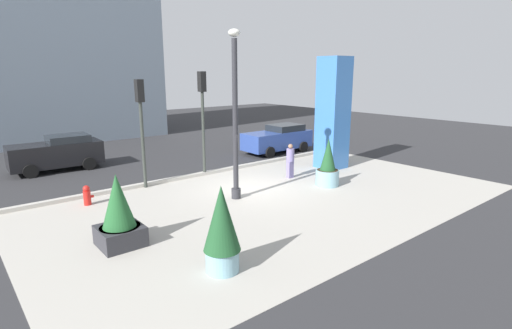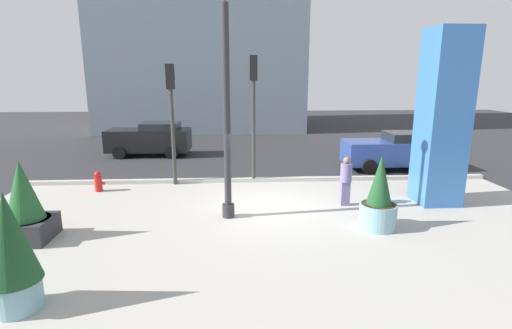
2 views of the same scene
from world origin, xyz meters
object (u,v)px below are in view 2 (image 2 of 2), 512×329
traffic_light_corner (253,99)px  car_curb_west (150,139)px  potted_plant_near_left (379,199)px  car_intersection (395,151)px  traffic_light_far_side (172,105)px  art_pillar_blue (443,119)px  potted_plant_curbside (24,206)px  lamp_post (227,113)px  fire_hydrant (98,182)px  potted_plant_mid_plaza (11,251)px  pedestrian_by_curb (346,179)px

traffic_light_corner → car_curb_west: 7.81m
potted_plant_near_left → car_intersection: (3.24, 6.65, 0.01)m
traffic_light_far_side → car_curb_west: traffic_light_far_side is taller
art_pillar_blue → potted_plant_curbside: bearing=-168.8°
car_curb_west → potted_plant_curbside: bearing=-94.8°
lamp_post → art_pillar_blue: (6.75, 0.99, -0.30)m
fire_hydrant → car_intersection: (12.01, 2.74, 0.47)m
art_pillar_blue → traffic_light_corner: size_ratio=1.15×
lamp_post → car_curb_west: 10.34m
traffic_light_far_side → potted_plant_mid_plaza: bearing=-101.2°
art_pillar_blue → fire_hydrant: 11.83m
art_pillar_blue → traffic_light_far_side: art_pillar_blue is taller
lamp_post → car_intersection: 9.46m
art_pillar_blue → potted_plant_curbside: art_pillar_blue is taller
traffic_light_corner → car_intersection: (6.38, 1.81, -2.39)m
car_intersection → potted_plant_curbside: bearing=-150.8°
lamp_post → fire_hydrant: size_ratio=8.36×
potted_plant_curbside → potted_plant_mid_plaza: bearing=-65.8°
potted_plant_near_left → traffic_light_corner: traffic_light_corner is taller
potted_plant_near_left → car_curb_west: potted_plant_near_left is taller
art_pillar_blue → car_curb_west: 13.78m
lamp_post → art_pillar_blue: size_ratio=1.14×
traffic_light_corner → car_curb_west: (-5.09, 5.44, -2.35)m
potted_plant_near_left → pedestrian_by_curb: potted_plant_near_left is taller
traffic_light_corner → art_pillar_blue: bearing=-25.6°
art_pillar_blue → pedestrian_by_curb: (-3.03, -0.14, -1.87)m
art_pillar_blue → car_intersection: bearing=83.0°
car_curb_west → potted_plant_mid_plaza: bearing=-88.0°
car_intersection → traffic_light_corner: bearing=-164.2°
potted_plant_near_left → traffic_light_corner: (-3.14, 4.85, 2.40)m
potted_plant_curbside → fire_hydrant: bearing=85.2°
fire_hydrant → traffic_light_corner: traffic_light_corner is taller
car_intersection → art_pillar_blue: bearing=-97.0°
potted_plant_curbside → traffic_light_corner: traffic_light_corner is taller
car_intersection → fire_hydrant: bearing=-167.1°
fire_hydrant → car_curb_west: car_curb_west is taller
lamp_post → car_intersection: lamp_post is taller
fire_hydrant → car_intersection: 12.33m
potted_plant_curbside → traffic_light_corner: (5.98, 5.11, 2.31)m
fire_hydrant → car_curb_west: (0.54, 6.38, 0.51)m
art_pillar_blue → pedestrian_by_curb: 3.56m
potted_plant_curbside → art_pillar_blue: bearing=11.2°
car_curb_west → pedestrian_by_curb: (7.87, -8.37, -0.00)m
potted_plant_curbside → pedestrian_by_curb: (8.77, 2.18, -0.04)m
fire_hydrant → pedestrian_by_curb: (8.41, -1.99, 0.51)m
art_pillar_blue → pedestrian_by_curb: bearing=-177.3°
car_intersection → pedestrian_by_curb: size_ratio=2.73×
lamp_post → car_curb_west: bearing=114.3°
traffic_light_corner → traffic_light_far_side: 3.03m
lamp_post → traffic_light_corner: 3.89m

